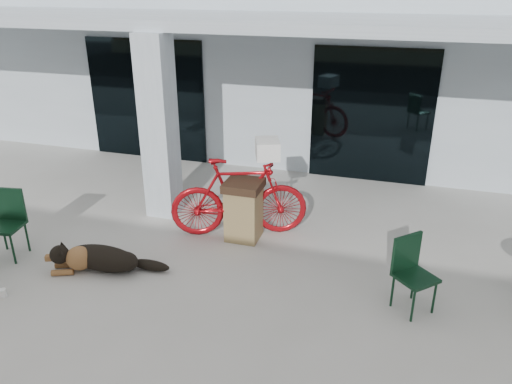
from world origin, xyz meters
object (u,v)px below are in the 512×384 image
(dog, at_px, (103,257))
(trash_receptacle, at_px, (244,210))
(cafe_chair_near, at_px, (5,226))
(bicycle, at_px, (239,197))
(cafe_chair_far_a, at_px, (416,277))

(dog, height_order, trash_receptacle, trash_receptacle)
(dog, distance_m, cafe_chair_near, 1.60)
(bicycle, xyz_separation_m, cafe_chair_far_a, (2.75, -1.31, -0.17))
(bicycle, relative_size, cafe_chair_far_a, 2.25)
(dog, height_order, cafe_chair_near, cafe_chair_near)
(bicycle, height_order, trash_receptacle, bicycle)
(cafe_chair_far_a, bearing_deg, cafe_chair_near, 138.47)
(cafe_chair_near, xyz_separation_m, trash_receptacle, (3.20, 1.61, -0.03))
(bicycle, height_order, dog, bicycle)
(bicycle, bearing_deg, trash_receptacle, -153.00)
(cafe_chair_near, height_order, cafe_chair_far_a, cafe_chair_near)
(bicycle, relative_size, dog, 1.70)
(bicycle, relative_size, trash_receptacle, 2.25)
(dog, xyz_separation_m, cafe_chair_near, (-1.57, -0.07, 0.30))
(cafe_chair_near, xyz_separation_m, cafe_chair_far_a, (5.84, 0.40, -0.03))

